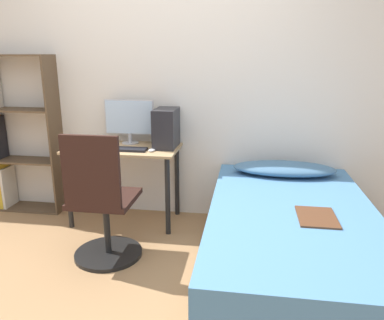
# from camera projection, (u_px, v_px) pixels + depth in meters

# --- Properties ---
(ground_plane) EXTENTS (14.00, 14.00, 0.00)m
(ground_plane) POSITION_uv_depth(u_px,v_px,m) (121.00, 303.00, 2.39)
(ground_plane) COLOR #9E754C
(wall_back) EXTENTS (8.00, 0.05, 2.50)m
(wall_back) POSITION_uv_depth(u_px,v_px,m) (168.00, 86.00, 3.48)
(wall_back) COLOR silver
(wall_back) RESTS_ON ground_plane
(desk) EXTENTS (1.01, 0.53, 0.72)m
(desk) POSITION_uv_depth(u_px,v_px,m) (124.00, 160.00, 3.43)
(desk) COLOR tan
(desk) RESTS_ON ground_plane
(bookshelf) EXTENTS (0.78, 0.26, 1.54)m
(bookshelf) POSITION_uv_depth(u_px,v_px,m) (6.00, 139.00, 3.71)
(bookshelf) COLOR brown
(bookshelf) RESTS_ON ground_plane
(office_chair) EXTENTS (0.53, 0.53, 1.01)m
(office_chair) POSITION_uv_depth(u_px,v_px,m) (103.00, 212.00, 2.80)
(office_chair) COLOR black
(office_chair) RESTS_ON ground_plane
(bed) EXTENTS (1.15, 2.03, 0.53)m
(bed) POSITION_uv_depth(u_px,v_px,m) (290.00, 244.00, 2.60)
(bed) COLOR #4C3D2D
(bed) RESTS_ON ground_plane
(pillow) EXTENTS (0.87, 0.36, 0.11)m
(pillow) POSITION_uv_depth(u_px,v_px,m) (284.00, 169.00, 3.23)
(pillow) COLOR teal
(pillow) RESTS_ON bed
(magazine) EXTENTS (0.24, 0.32, 0.01)m
(magazine) POSITION_uv_depth(u_px,v_px,m) (317.00, 217.00, 2.38)
(magazine) COLOR #56331E
(magazine) RESTS_ON bed
(monitor) EXTENTS (0.47, 0.16, 0.41)m
(monitor) POSITION_uv_depth(u_px,v_px,m) (129.00, 119.00, 3.49)
(monitor) COLOR #B7B7BC
(monitor) RESTS_ON desk
(keyboard) EXTENTS (0.41, 0.13, 0.02)m
(keyboard) POSITION_uv_depth(u_px,v_px,m) (123.00, 149.00, 3.29)
(keyboard) COLOR black
(keyboard) RESTS_ON desk
(pc_tower) EXTENTS (0.19, 0.33, 0.35)m
(pc_tower) POSITION_uv_depth(u_px,v_px,m) (166.00, 128.00, 3.37)
(pc_tower) COLOR #232328
(pc_tower) RESTS_ON desk
(mouse) EXTENTS (0.06, 0.09, 0.02)m
(mouse) POSITION_uv_depth(u_px,v_px,m) (152.00, 150.00, 3.25)
(mouse) COLOR silver
(mouse) RESTS_ON desk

